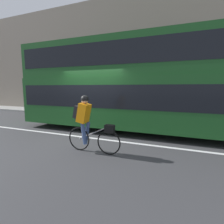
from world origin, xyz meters
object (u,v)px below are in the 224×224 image
object	(u,v)px
cyclist_on_bike	(88,122)
street_sign_post	(90,94)
trash_bin	(166,109)
bus	(128,82)

from	to	relation	value
cyclist_on_bike	street_sign_post	distance (m)	6.93
cyclist_on_bike	trash_bin	distance (m)	6.30
trash_bin	cyclist_on_bike	bearing A→B (deg)	-104.89
bus	cyclist_on_bike	bearing A→B (deg)	-95.87
street_sign_post	cyclist_on_bike	bearing A→B (deg)	-61.65
trash_bin	street_sign_post	bearing A→B (deg)	-179.92
cyclist_on_bike	street_sign_post	world-z (taller)	street_sign_post
bus	street_sign_post	world-z (taller)	bus
bus	street_sign_post	bearing A→B (deg)	138.39
cyclist_on_bike	trash_bin	bearing A→B (deg)	75.11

